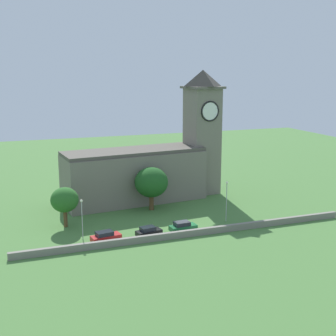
{
  "coord_description": "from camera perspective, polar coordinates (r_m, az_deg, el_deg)",
  "views": [
    {
      "loc": [
        -28.19,
        -69.5,
        26.89
      ],
      "look_at": [
        -0.01,
        7.87,
        9.19
      ],
      "focal_mm": 48.87,
      "sensor_mm": 36.0,
      "label": 1
    }
  ],
  "objects": [
    {
      "name": "quay_barrier",
      "position": [
        76.28,
        3.01,
        -8.08
      ],
      "size": [
        57.76,
        0.7,
        1.11
      ],
      "primitive_type": "cube",
      "color": "gray",
      "rests_on": "ground"
    },
    {
      "name": "tree_riverside_east",
      "position": [
        88.8,
        -2.09,
        -1.8
      ],
      "size": [
        6.52,
        6.52,
        8.5
      ],
      "color": "brown",
      "rests_on": "ground"
    },
    {
      "name": "car_green",
      "position": [
        77.96,
        1.86,
        -7.33
      ],
      "size": [
        4.74,
        2.57,
        1.84
      ],
      "color": "#1E6B38",
      "rests_on": "ground"
    },
    {
      "name": "ground_plane",
      "position": [
        93.05,
        -1.5,
        -4.67
      ],
      "size": [
        200.0,
        200.0,
        0.0
      ],
      "primitive_type": "plane",
      "color": "#477538"
    },
    {
      "name": "car_black",
      "position": [
        75.88,
        -2.44,
        -7.93
      ],
      "size": [
        4.49,
        2.77,
        1.74
      ],
      "color": "black",
      "rests_on": "ground"
    },
    {
      "name": "streetlamp_west_end",
      "position": [
        75.05,
        -10.69,
        -5.48
      ],
      "size": [
        0.44,
        0.44,
        6.63
      ],
      "color": "#9EA0A5",
      "rests_on": "ground"
    },
    {
      "name": "church",
      "position": [
        96.24,
        -1.89,
        0.58
      ],
      "size": [
        34.95,
        12.7,
        26.94
      ],
      "color": "slate",
      "rests_on": "ground"
    },
    {
      "name": "streetlamp_west_mid",
      "position": [
        82.8,
        7.32,
        -3.36
      ],
      "size": [
        0.44,
        0.44,
        7.42
      ],
      "color": "#9EA0A5",
      "rests_on": "ground"
    },
    {
      "name": "car_red",
      "position": [
        74.23,
        -7.8,
        -8.47
      ],
      "size": [
        5.0,
        2.9,
        1.8
      ],
      "color": "red",
      "rests_on": "ground"
    },
    {
      "name": "tree_riverside_west",
      "position": [
        81.19,
        -12.77,
        -3.92
      ],
      "size": [
        4.83,
        4.83,
        7.09
      ],
      "color": "brown",
      "rests_on": "ground"
    }
  ]
}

